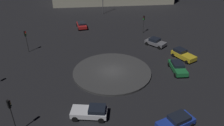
{
  "coord_description": "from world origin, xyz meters",
  "views": [
    {
      "loc": [
        -25.38,
        12.39,
        17.64
      ],
      "look_at": [
        0.0,
        0.0,
        1.69
      ],
      "focal_mm": 34.85,
      "sensor_mm": 36.0,
      "label": 1
    }
  ],
  "objects_px": {
    "car_red": "(82,25)",
    "traffic_light_northeast": "(26,37)",
    "car_green": "(178,67)",
    "car_grey": "(155,42)",
    "car_yellow": "(183,54)",
    "car_white": "(91,112)",
    "car_blue": "(176,122)",
    "traffic_light_southeast": "(144,21)",
    "traffic_light_northwest": "(11,110)"
  },
  "relations": [
    {
      "from": "traffic_light_southeast",
      "to": "traffic_light_northeast",
      "type": "distance_m",
      "value": 23.76
    },
    {
      "from": "car_white",
      "to": "car_yellow",
      "type": "xyz_separation_m",
      "value": [
        6.39,
        -19.23,
        0.01
      ]
    },
    {
      "from": "car_blue",
      "to": "car_white",
      "type": "relative_size",
      "value": 0.96
    },
    {
      "from": "car_white",
      "to": "traffic_light_northeast",
      "type": "xyz_separation_m",
      "value": [
        20.5,
        4.1,
        2.12
      ]
    },
    {
      "from": "traffic_light_northeast",
      "to": "car_red",
      "type": "bearing_deg",
      "value": 82.14
    },
    {
      "from": "car_yellow",
      "to": "traffic_light_northwest",
      "type": "bearing_deg",
      "value": -85.74
    },
    {
      "from": "car_white",
      "to": "car_grey",
      "type": "height_order",
      "value": "car_grey"
    },
    {
      "from": "traffic_light_northeast",
      "to": "car_grey",
      "type": "bearing_deg",
      "value": 31.99
    },
    {
      "from": "car_red",
      "to": "traffic_light_northeast",
      "type": "distance_m",
      "value": 15.01
    },
    {
      "from": "car_green",
      "to": "car_white",
      "type": "bearing_deg",
      "value": -55.25
    },
    {
      "from": "traffic_light_southeast",
      "to": "car_red",
      "type": "bearing_deg",
      "value": -80.37
    },
    {
      "from": "car_green",
      "to": "car_grey",
      "type": "distance_m",
      "value": 9.59
    },
    {
      "from": "traffic_light_southeast",
      "to": "traffic_light_northwest",
      "type": "relative_size",
      "value": 0.89
    },
    {
      "from": "car_white",
      "to": "car_yellow",
      "type": "relative_size",
      "value": 1.03
    },
    {
      "from": "car_green",
      "to": "traffic_light_southeast",
      "type": "xyz_separation_m",
      "value": [
        15.81,
        -3.99,
        2.01
      ]
    },
    {
      "from": "traffic_light_northeast",
      "to": "car_yellow",
      "type": "bearing_deg",
      "value": 19.97
    },
    {
      "from": "car_green",
      "to": "traffic_light_northeast",
      "type": "bearing_deg",
      "value": -108.65
    },
    {
      "from": "car_green",
      "to": "car_grey",
      "type": "xyz_separation_m",
      "value": [
        9.25,
        -2.51,
        0.01
      ]
    },
    {
      "from": "car_blue",
      "to": "car_white",
      "type": "height_order",
      "value": "car_blue"
    },
    {
      "from": "car_white",
      "to": "car_red",
      "type": "bearing_deg",
      "value": -77.0
    },
    {
      "from": "car_white",
      "to": "traffic_light_northwest",
      "type": "bearing_deg",
      "value": 21.39
    },
    {
      "from": "car_blue",
      "to": "car_green",
      "type": "relative_size",
      "value": 0.89
    },
    {
      "from": "car_red",
      "to": "traffic_light_southeast",
      "type": "relative_size",
      "value": 1.12
    },
    {
      "from": "car_yellow",
      "to": "car_grey",
      "type": "bearing_deg",
      "value": -177.01
    },
    {
      "from": "car_red",
      "to": "traffic_light_southeast",
      "type": "height_order",
      "value": "traffic_light_southeast"
    },
    {
      "from": "traffic_light_southeast",
      "to": "car_white",
      "type": "bearing_deg",
      "value": 2.92
    },
    {
      "from": "traffic_light_northwest",
      "to": "traffic_light_northeast",
      "type": "xyz_separation_m",
      "value": [
        19.31,
        -3.74,
        -0.2
      ]
    },
    {
      "from": "car_red",
      "to": "traffic_light_northwest",
      "type": "relative_size",
      "value": 1.0
    },
    {
      "from": "car_white",
      "to": "car_green",
      "type": "relative_size",
      "value": 0.93
    },
    {
      "from": "car_red",
      "to": "traffic_light_northeast",
      "type": "height_order",
      "value": "traffic_light_northeast"
    },
    {
      "from": "car_red",
      "to": "car_blue",
      "type": "bearing_deg",
      "value": -170.91
    },
    {
      "from": "car_white",
      "to": "traffic_light_northeast",
      "type": "bearing_deg",
      "value": -48.64
    },
    {
      "from": "car_white",
      "to": "traffic_light_northwest",
      "type": "distance_m",
      "value": 8.27
    },
    {
      "from": "car_red",
      "to": "car_grey",
      "type": "height_order",
      "value": "car_grey"
    },
    {
      "from": "car_yellow",
      "to": "car_green",
      "type": "bearing_deg",
      "value": -58.02
    },
    {
      "from": "car_red",
      "to": "car_grey",
      "type": "distance_m",
      "value": 18.09
    },
    {
      "from": "car_red",
      "to": "traffic_light_northeast",
      "type": "relative_size",
      "value": 1.07
    },
    {
      "from": "traffic_light_northwest",
      "to": "car_blue",
      "type": "bearing_deg",
      "value": -47.48
    },
    {
      "from": "traffic_light_northwest",
      "to": "car_yellow",
      "type": "bearing_deg",
      "value": -13.18
    },
    {
      "from": "car_blue",
      "to": "car_green",
      "type": "xyz_separation_m",
      "value": [
        9.04,
        -8.01,
        -0.05
      ]
    },
    {
      "from": "car_green",
      "to": "traffic_light_northeast",
      "type": "height_order",
      "value": "traffic_light_northeast"
    },
    {
      "from": "car_white",
      "to": "traffic_light_northwest",
      "type": "relative_size",
      "value": 1.02
    },
    {
      "from": "car_red",
      "to": "traffic_light_northeast",
      "type": "xyz_separation_m",
      "value": [
        -7.65,
        12.74,
        2.13
      ]
    },
    {
      "from": "car_red",
      "to": "car_blue",
      "type": "relative_size",
      "value": 1.01
    },
    {
      "from": "car_green",
      "to": "traffic_light_northwest",
      "type": "bearing_deg",
      "value": -62.28
    },
    {
      "from": "car_white",
      "to": "car_yellow",
      "type": "height_order",
      "value": "car_yellow"
    },
    {
      "from": "traffic_light_southeast",
      "to": "traffic_light_northwest",
      "type": "xyz_separation_m",
      "value": [
        -18.14,
        27.48,
        0.33
      ]
    },
    {
      "from": "car_red",
      "to": "car_blue",
      "type": "xyz_separation_m",
      "value": [
        -33.67,
        1.0,
        0.05
      ]
    },
    {
      "from": "car_red",
      "to": "car_white",
      "type": "distance_m",
      "value": 29.45
    },
    {
      "from": "car_red",
      "to": "car_yellow",
      "type": "distance_m",
      "value": 24.21
    }
  ]
}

